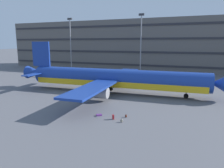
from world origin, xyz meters
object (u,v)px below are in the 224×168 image
object	(u,v)px
backpack_scuffed	(126,116)
backpack_silver	(122,121)
suitcase_purple	(99,115)
airliner	(113,79)
suitcase_red	(113,117)

from	to	relation	value
backpack_scuffed	backpack_silver	size ratio (longest dim) A/B	0.93
suitcase_purple	backpack_silver	size ratio (longest dim) A/B	1.78
backpack_silver	airliner	bearing A→B (deg)	115.10
backpack_scuffed	suitcase_red	bearing A→B (deg)	-136.24
airliner	backpack_silver	world-z (taller)	airliner
backpack_scuffed	backpack_silver	bearing A→B (deg)	-89.10
airliner	backpack_silver	xyz separation A→B (m)	(7.33, -15.64, -2.76)
suitcase_purple	backpack_scuffed	bearing A→B (deg)	11.69
suitcase_purple	backpack_silver	world-z (taller)	backpack_silver
airliner	backpack_scuffed	xyz separation A→B (m)	(7.30, -13.62, -2.78)
airliner	backpack_scuffed	size ratio (longest dim) A/B	92.60
suitcase_purple	backpack_scuffed	size ratio (longest dim) A/B	1.91
backpack_silver	backpack_scuffed	bearing A→B (deg)	90.90
airliner	backpack_scuffed	bearing A→B (deg)	-61.83
airliner	suitcase_red	distance (m)	16.32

